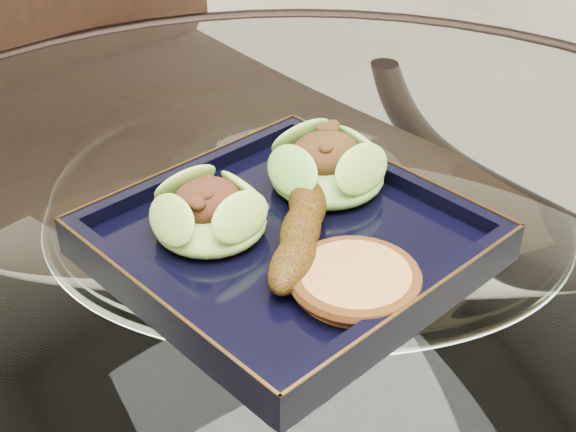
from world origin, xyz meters
TOP-DOWN VIEW (x-y plane):
  - dining_table at (-0.00, -0.00)m, footprint 1.13×1.13m
  - dining_chair at (-0.00, 0.45)m, footprint 0.51×0.51m
  - navy_plate at (-0.03, -0.01)m, footprint 0.33×0.33m
  - lettuce_wrap_left at (-0.08, 0.02)m, footprint 0.11×0.11m
  - lettuce_wrap_right at (0.04, 0.04)m, footprint 0.12×0.12m
  - roasted_plantain at (-0.02, -0.03)m, footprint 0.12×0.14m
  - crumb_patty at (-0.02, -0.10)m, footprint 0.10×0.10m

SIDE VIEW (x-z plane):
  - dining_chair at x=0.00m, z-range 0.06..1.07m
  - dining_table at x=0.00m, z-range 0.21..0.98m
  - navy_plate at x=-0.03m, z-range 0.76..0.78m
  - crumb_patty at x=-0.02m, z-range 0.78..0.80m
  - roasted_plantain at x=-0.02m, z-range 0.78..0.81m
  - lettuce_wrap_left at x=-0.08m, z-range 0.78..0.82m
  - lettuce_wrap_right at x=0.04m, z-range 0.78..0.82m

